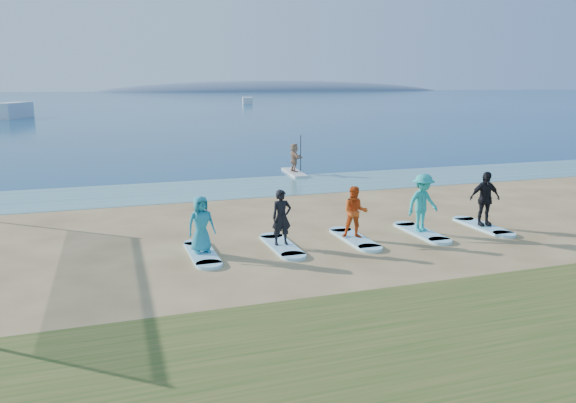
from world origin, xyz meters
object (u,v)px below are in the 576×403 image
object	(u,v)px
student_4	(485,199)
boat_offshore_b	(248,104)
surfboard_0	(202,253)
surfboard_4	(483,226)
surfboard_2	(354,239)
student_3	(423,203)
student_0	(201,224)
student_2	(355,212)
paddleboarder	(294,157)
surfboard_1	(282,246)
student_1	(282,217)
surfboard_3	(421,232)
boat_offshore_a	(13,118)
paddleboard	(294,173)

from	to	relation	value
student_4	boat_offshore_b	bearing A→B (deg)	86.19
surfboard_0	surfboard_4	world-z (taller)	same
surfboard_2	student_3	bearing A→B (deg)	0.00
surfboard_0	student_3	world-z (taller)	student_3
student_0	surfboard_2	distance (m)	4.72
student_3	student_2	bearing A→B (deg)	167.42
paddleboarder	surfboard_1	distance (m)	13.47
boat_offshore_b	student_2	size ratio (longest dim) A/B	4.02
student_1	student_2	bearing A→B (deg)	-2.48
surfboard_0	student_1	distance (m)	2.47
boat_offshore_b	surfboard_3	world-z (taller)	boat_offshore_b
surfboard_0	surfboard_1	world-z (taller)	same
boat_offshore_a	student_2	xyz separation A→B (m)	(17.79, -69.07, 0.87)
paddleboarder	paddleboard	bearing A→B (deg)	-0.00
surfboard_3	student_4	bearing A→B (deg)	0.00
student_3	surfboard_2	bearing A→B (deg)	167.42
student_0	student_4	size ratio (longest dim) A/B	0.88
student_1	student_3	size ratio (longest dim) A/B	0.88
paddleboard	student_4	world-z (taller)	student_4
surfboard_1	student_1	xyz separation A→B (m)	(0.00, 0.00, 0.85)
surfboard_0	surfboard_2	size ratio (longest dim) A/B	1.00
surfboard_4	student_4	xyz separation A→B (m)	(0.00, 0.00, 0.94)
student_0	paddleboard	bearing A→B (deg)	49.61
surfboard_2	surfboard_3	size ratio (longest dim) A/B	1.00
paddleboard	student_1	xyz separation A→B (m)	(-4.80, -12.56, 0.83)
student_0	surfboard_4	size ratio (longest dim) A/B	0.72
student_0	student_3	world-z (taller)	student_3
surfboard_4	student_1	bearing A→B (deg)	180.00
surfboard_2	surfboard_3	xyz separation A→B (m)	(2.32, 0.00, 0.00)
student_2	surfboard_3	size ratio (longest dim) A/B	0.71
boat_offshore_a	boat_offshore_b	distance (m)	61.25
student_0	student_2	bearing A→B (deg)	-10.83
paddleboard	student_2	xyz separation A→B (m)	(-2.48, -12.56, 0.81)
paddleboarder	boat_offshore_a	size ratio (longest dim) A/B	0.20
student_1	surfboard_0	bearing A→B (deg)	177.52
paddleboarder	boat_offshore_b	bearing A→B (deg)	-15.00
paddleboard	surfboard_1	size ratio (longest dim) A/B	1.36
boat_offshore_a	surfboard_1	distance (m)	70.78
surfboard_0	surfboard_1	size ratio (longest dim) A/B	1.00
surfboard_1	student_4	xyz separation A→B (m)	(6.97, 0.00, 0.94)
surfboard_2	boat_offshore_a	bearing A→B (deg)	104.45
student_1	surfboard_4	bearing A→B (deg)	-2.48
surfboard_1	student_4	bearing A→B (deg)	0.00
boat_offshore_a	surfboard_0	size ratio (longest dim) A/B	3.34
paddleboarder	student_1	bearing A→B (deg)	157.39
surfboard_2	boat_offshore_b	bearing A→B (deg)	76.93
student_0	student_2	xyz separation A→B (m)	(4.64, 0.00, -0.00)
boat_offshore_b	surfboard_2	bearing A→B (deg)	-90.50
boat_offshore_a	student_0	distance (m)	70.31
paddleboard	surfboard_3	size ratio (longest dim) A/B	1.36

